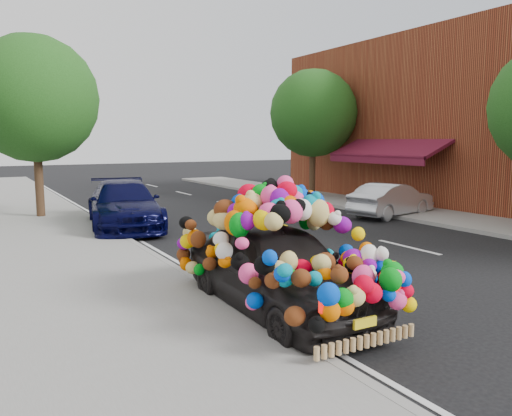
% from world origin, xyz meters
% --- Properties ---
extents(ground, '(100.00, 100.00, 0.00)m').
position_xyz_m(ground, '(0.00, 0.00, 0.00)').
color(ground, black).
rests_on(ground, ground).
extents(sidewalk, '(4.00, 60.00, 0.12)m').
position_xyz_m(sidewalk, '(-4.30, 0.00, 0.06)').
color(sidewalk, gray).
rests_on(sidewalk, ground).
extents(kerb, '(0.15, 60.00, 0.13)m').
position_xyz_m(kerb, '(-2.35, 0.00, 0.07)').
color(kerb, gray).
rests_on(kerb, ground).
extents(footpath_far, '(3.00, 40.00, 0.12)m').
position_xyz_m(footpath_far, '(8.20, 3.00, 0.06)').
color(footpath_far, gray).
rests_on(footpath_far, ground).
extents(lane_markings, '(6.00, 50.00, 0.01)m').
position_xyz_m(lane_markings, '(3.60, 0.00, 0.01)').
color(lane_markings, silver).
rests_on(lane_markings, ground).
extents(tree_near_sidewalk, '(4.20, 4.20, 6.13)m').
position_xyz_m(tree_near_sidewalk, '(-3.80, 9.50, 4.02)').
color(tree_near_sidewalk, '#332114').
rests_on(tree_near_sidewalk, ground).
extents(tree_far_b, '(4.00, 4.00, 5.90)m').
position_xyz_m(tree_far_b, '(8.00, 10.00, 3.89)').
color(tree_far_b, '#332114').
rests_on(tree_far_b, ground).
extents(plush_art_car, '(2.11, 4.33, 2.04)m').
position_xyz_m(plush_art_car, '(-1.80, -2.30, 1.04)').
color(plush_art_car, black).
rests_on(plush_art_car, ground).
extents(navy_sedan, '(2.83, 5.22, 1.44)m').
position_xyz_m(navy_sedan, '(-1.80, 6.40, 0.72)').
color(navy_sedan, black).
rests_on(navy_sedan, ground).
extents(silver_hatchback, '(3.78, 1.93, 1.19)m').
position_xyz_m(silver_hatchback, '(7.00, 3.97, 0.59)').
color(silver_hatchback, '#B5B7BD').
rests_on(silver_hatchback, ground).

